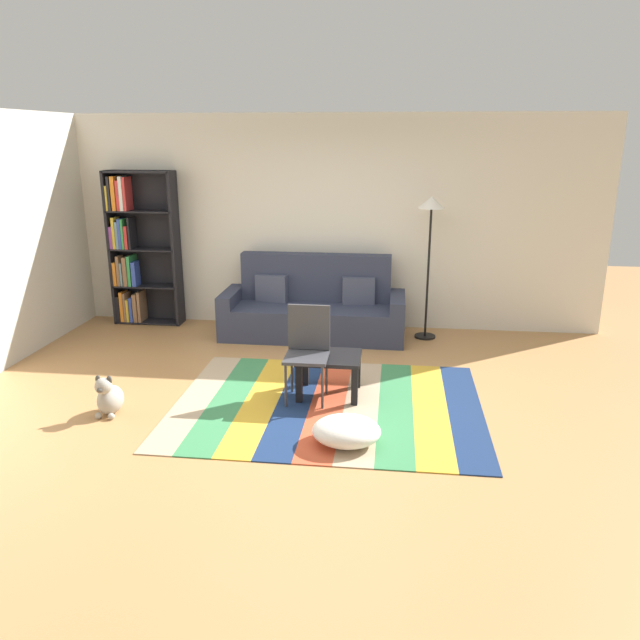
{
  "coord_description": "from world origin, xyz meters",
  "views": [
    {
      "loc": [
        0.78,
        -5.35,
        2.42
      ],
      "look_at": [
        0.06,
        0.53,
        0.65
      ],
      "focal_mm": 34.61,
      "sensor_mm": 36.0,
      "label": 1
    }
  ],
  "objects_px": {
    "couch": "(314,309)",
    "tv_remote": "(326,353)",
    "bookshelf": "(136,252)",
    "coffee_table": "(329,364)",
    "folding_chair": "(308,345)",
    "pouf": "(346,431)",
    "dog": "(109,397)",
    "standing_lamp": "(431,221)"
  },
  "relations": [
    {
      "from": "couch",
      "to": "pouf",
      "type": "relative_size",
      "value": 4.02
    },
    {
      "from": "bookshelf",
      "to": "tv_remote",
      "type": "bearing_deg",
      "value": -37.25
    },
    {
      "from": "couch",
      "to": "standing_lamp",
      "type": "height_order",
      "value": "standing_lamp"
    },
    {
      "from": "bookshelf",
      "to": "folding_chair",
      "type": "height_order",
      "value": "bookshelf"
    },
    {
      "from": "dog",
      "to": "folding_chair",
      "type": "relative_size",
      "value": 0.44
    },
    {
      "from": "bookshelf",
      "to": "coffee_table",
      "type": "distance_m",
      "value": 3.58
    },
    {
      "from": "folding_chair",
      "to": "pouf",
      "type": "bearing_deg",
      "value": -26.03
    },
    {
      "from": "standing_lamp",
      "to": "folding_chair",
      "type": "height_order",
      "value": "standing_lamp"
    },
    {
      "from": "couch",
      "to": "coffee_table",
      "type": "height_order",
      "value": "couch"
    },
    {
      "from": "coffee_table",
      "to": "standing_lamp",
      "type": "relative_size",
      "value": 0.34
    },
    {
      "from": "coffee_table",
      "to": "tv_remote",
      "type": "xyz_separation_m",
      "value": [
        -0.03,
        0.05,
        0.09
      ]
    },
    {
      "from": "coffee_table",
      "to": "pouf",
      "type": "relative_size",
      "value": 1.07
    },
    {
      "from": "couch",
      "to": "pouf",
      "type": "bearing_deg",
      "value": -77.23
    },
    {
      "from": "couch",
      "to": "coffee_table",
      "type": "bearing_deg",
      "value": -77.97
    },
    {
      "from": "pouf",
      "to": "dog",
      "type": "xyz_separation_m",
      "value": [
        -2.17,
        0.32,
        0.04
      ]
    },
    {
      "from": "dog",
      "to": "couch",
      "type": "bearing_deg",
      "value": 58.75
    },
    {
      "from": "pouf",
      "to": "dog",
      "type": "height_order",
      "value": "dog"
    },
    {
      "from": "pouf",
      "to": "tv_remote",
      "type": "relative_size",
      "value": 3.74
    },
    {
      "from": "bookshelf",
      "to": "standing_lamp",
      "type": "height_order",
      "value": "bookshelf"
    },
    {
      "from": "coffee_table",
      "to": "folding_chair",
      "type": "bearing_deg",
      "value": -158.44
    },
    {
      "from": "couch",
      "to": "coffee_table",
      "type": "xyz_separation_m",
      "value": [
        0.4,
        -1.86,
        -0.01
      ]
    },
    {
      "from": "dog",
      "to": "folding_chair",
      "type": "distance_m",
      "value": 1.86
    },
    {
      "from": "pouf",
      "to": "standing_lamp",
      "type": "height_order",
      "value": "standing_lamp"
    },
    {
      "from": "tv_remote",
      "to": "dog",
      "type": "bearing_deg",
      "value": -150.49
    },
    {
      "from": "dog",
      "to": "standing_lamp",
      "type": "height_order",
      "value": "standing_lamp"
    },
    {
      "from": "couch",
      "to": "dog",
      "type": "distance_m",
      "value": 2.95
    },
    {
      "from": "dog",
      "to": "tv_remote",
      "type": "xyz_separation_m",
      "value": [
        1.89,
        0.71,
        0.26
      ]
    },
    {
      "from": "coffee_table",
      "to": "standing_lamp",
      "type": "xyz_separation_m",
      "value": [
        1.0,
        1.94,
        1.13
      ]
    },
    {
      "from": "couch",
      "to": "standing_lamp",
      "type": "xyz_separation_m",
      "value": [
        1.4,
        0.08,
        1.12
      ]
    },
    {
      "from": "bookshelf",
      "to": "folding_chair",
      "type": "relative_size",
      "value": 2.23
    },
    {
      "from": "pouf",
      "to": "dog",
      "type": "bearing_deg",
      "value": 171.68
    },
    {
      "from": "tv_remote",
      "to": "couch",
      "type": "bearing_deg",
      "value": 110.22
    },
    {
      "from": "coffee_table",
      "to": "pouf",
      "type": "height_order",
      "value": "coffee_table"
    },
    {
      "from": "coffee_table",
      "to": "couch",
      "type": "bearing_deg",
      "value": 102.03
    },
    {
      "from": "couch",
      "to": "dog",
      "type": "height_order",
      "value": "couch"
    },
    {
      "from": "bookshelf",
      "to": "dog",
      "type": "bearing_deg",
      "value": -72.9
    },
    {
      "from": "coffee_table",
      "to": "folding_chair",
      "type": "relative_size",
      "value": 0.67
    },
    {
      "from": "couch",
      "to": "coffee_table",
      "type": "distance_m",
      "value": 1.9
    },
    {
      "from": "couch",
      "to": "tv_remote",
      "type": "distance_m",
      "value": 1.85
    },
    {
      "from": "standing_lamp",
      "to": "coffee_table",
      "type": "bearing_deg",
      "value": -117.35
    },
    {
      "from": "pouf",
      "to": "bookshelf",
      "type": "bearing_deg",
      "value": 134.2
    },
    {
      "from": "bookshelf",
      "to": "pouf",
      "type": "distance_m",
      "value": 4.44
    }
  ]
}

